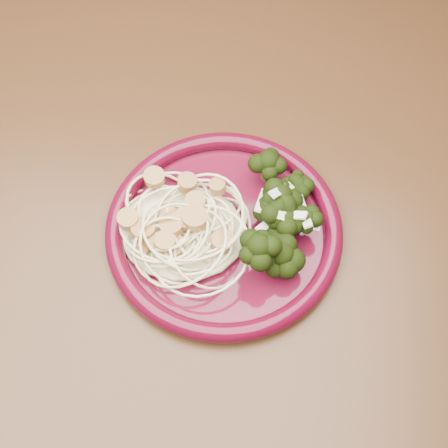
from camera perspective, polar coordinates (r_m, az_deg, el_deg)
dining_table at (r=0.73m, az=5.96°, el=-4.03°), size 1.20×0.80×0.75m
dinner_plate at (r=0.63m, az=-0.00°, el=-0.51°), size 0.28×0.28×0.02m
spaghetti_pile at (r=0.62m, az=-3.86°, el=-0.26°), size 0.15×0.14×0.03m
scallop_cluster at (r=0.59m, az=-4.05°, el=1.39°), size 0.14×0.14×0.04m
broccoli_pile at (r=0.62m, az=4.74°, el=0.68°), size 0.11×0.15×0.05m
onion_garnish at (r=0.59m, az=4.94°, el=2.09°), size 0.07×0.09×0.04m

